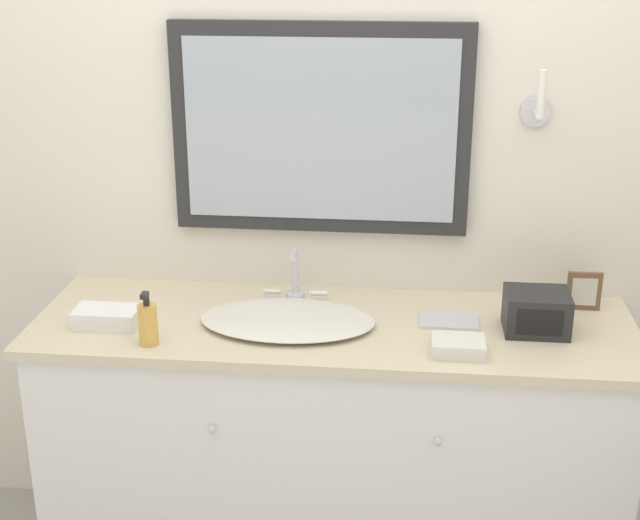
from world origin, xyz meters
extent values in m
cube|color=silver|center=(0.00, 0.65, 1.27)|extent=(8.00, 0.06, 2.55)
cube|color=#282828|center=(-0.07, 0.60, 1.41)|extent=(0.93, 0.04, 0.65)
cube|color=#9EA8B2|center=(-0.07, 0.58, 1.41)|extent=(0.84, 0.01, 0.56)
cylinder|color=silver|center=(0.58, 0.61, 1.47)|extent=(0.09, 0.01, 0.09)
cylinder|color=silver|center=(0.58, 0.56, 1.47)|extent=(0.02, 0.10, 0.02)
cylinder|color=white|center=(0.58, 0.51, 1.54)|extent=(0.02, 0.02, 0.14)
cube|color=white|center=(0.00, 0.33, 0.42)|extent=(1.76, 0.55, 0.85)
cube|color=beige|center=(0.00, 0.33, 0.86)|extent=(1.81, 0.58, 0.03)
sphere|color=silver|center=(-0.32, 0.05, 0.66)|extent=(0.02, 0.02, 0.02)
sphere|color=silver|center=(0.32, 0.05, 0.66)|extent=(0.02, 0.02, 0.02)
ellipsoid|color=silver|center=(-0.13, 0.30, 0.89)|extent=(0.52, 0.33, 0.03)
cylinder|color=silver|center=(-0.13, 0.48, 0.89)|extent=(0.06, 0.06, 0.03)
cylinder|color=silver|center=(-0.13, 0.48, 0.98)|extent=(0.02, 0.02, 0.14)
cylinder|color=silver|center=(-0.13, 0.45, 1.05)|extent=(0.02, 0.07, 0.02)
cylinder|color=white|center=(-0.21, 0.48, 0.91)|extent=(0.05, 0.02, 0.02)
cylinder|color=white|center=(-0.06, 0.48, 0.91)|extent=(0.05, 0.02, 0.02)
cylinder|color=gold|center=(-0.51, 0.13, 0.94)|extent=(0.06, 0.06, 0.12)
cylinder|color=black|center=(-0.51, 0.13, 1.01)|extent=(0.02, 0.02, 0.04)
cube|color=black|center=(-0.51, 0.12, 1.03)|extent=(0.02, 0.03, 0.01)
cube|color=black|center=(0.60, 0.34, 0.94)|extent=(0.19, 0.16, 0.12)
cube|color=black|center=(0.60, 0.26, 0.94)|extent=(0.13, 0.01, 0.08)
cube|color=brown|center=(0.76, 0.51, 0.94)|extent=(0.10, 0.01, 0.12)
cube|color=beige|center=(0.76, 0.50, 0.94)|extent=(0.08, 0.00, 0.09)
cube|color=white|center=(-0.67, 0.24, 0.90)|extent=(0.19, 0.11, 0.05)
cube|color=silver|center=(0.36, 0.16, 0.90)|extent=(0.15, 0.11, 0.04)
cube|color=silver|center=(0.35, 0.37, 0.88)|extent=(0.18, 0.12, 0.01)
camera|label=1|loc=(0.21, -2.10, 1.99)|focal=50.00mm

